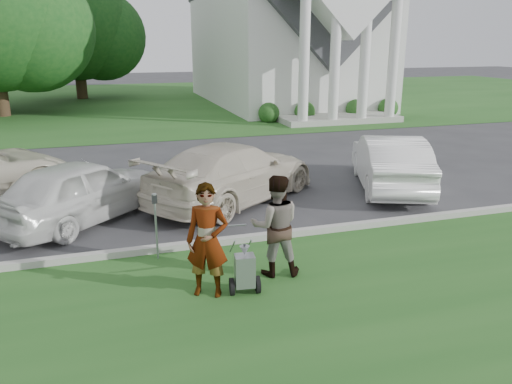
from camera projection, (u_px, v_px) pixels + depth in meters
name	position (u px, v px, depth m)	size (l,w,h in m)	color
ground	(257.00, 252.00, 9.96)	(120.00, 120.00, 0.00)	#333335
grass_strip	(319.00, 332.00, 7.21)	(80.00, 7.00, 0.01)	#21511C
church_lawn	(142.00, 101.00, 34.64)	(80.00, 30.00, 0.01)	#21511C
curb	(249.00, 238.00, 10.44)	(80.00, 0.18, 0.15)	#9E9E93
church	(284.00, 10.00, 31.90)	(9.19, 19.00, 24.10)	white
tree_back	(76.00, 30.00, 34.87)	(9.61, 7.60, 8.89)	#332316
striping_cart	(245.00, 272.00, 8.22)	(0.53, 1.03, 0.93)	black
person_left	(207.00, 241.00, 8.02)	(0.69, 0.45, 1.90)	#999999
person_right	(275.00, 226.00, 8.76)	(0.89, 0.69, 1.83)	#999999
parking_meter_near	(156.00, 218.00, 9.40)	(0.10, 0.09, 1.32)	#93969B
car_b	(82.00, 190.00, 11.49)	(1.75, 4.36, 1.48)	silver
car_c	(233.00, 172.00, 12.93)	(2.15, 5.30, 1.54)	beige
car_d	(390.00, 162.00, 14.07)	(1.61, 4.63, 1.53)	white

